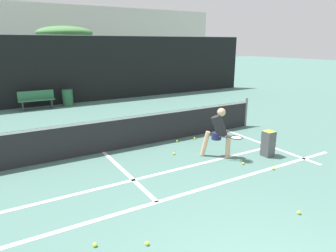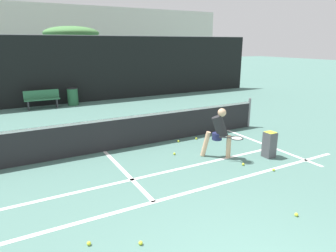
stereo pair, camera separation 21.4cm
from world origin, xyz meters
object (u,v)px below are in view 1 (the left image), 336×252
player_practicing (219,131)px  parked_car (49,88)px  trash_bin (68,97)px  courtside_bench (37,99)px  ball_hopper (268,143)px

player_practicing → parked_car: bearing=140.3°
trash_bin → parked_car: bearing=97.2°
courtside_bench → parked_car: (1.07, 2.99, 0.10)m
player_practicing → courtside_bench: player_practicing is taller
parked_car → courtside_bench: bearing=-109.6°
player_practicing → ball_hopper: bearing=11.1°
player_practicing → ball_hopper: 1.43m
courtside_bench → parked_car: size_ratio=0.35×
courtside_bench → player_practicing: bearing=-67.7°
courtside_bench → trash_bin: bearing=5.8°
player_practicing → courtside_bench: (-3.41, 9.03, -0.28)m
ball_hopper → parked_car: 13.16m
player_practicing → courtside_bench: bearing=150.0°
trash_bin → parked_car: size_ratio=0.19×
player_practicing → trash_bin: size_ratio=1.58×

